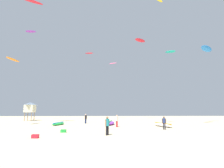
# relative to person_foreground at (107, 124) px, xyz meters

# --- Properties ---
(ground_plane) EXTENTS (120.00, 120.00, 0.00)m
(ground_plane) POSITION_rel_person_foreground_xyz_m (0.89, -6.09, -1.04)
(ground_plane) COLOR beige
(person_foreground) EXTENTS (0.42, 0.47, 1.77)m
(person_foreground) POSITION_rel_person_foreground_xyz_m (0.00, 0.00, 0.00)
(person_foreground) COLOR black
(person_foreground) RESTS_ON ground
(person_midground) EXTENTS (0.38, 0.51, 1.70)m
(person_midground) POSITION_rel_person_foreground_xyz_m (1.43, 8.06, -0.04)
(person_midground) COLOR #B21E23
(person_midground) RESTS_ON ground
(person_left) EXTENTS (0.45, 0.40, 1.68)m
(person_left) POSITION_rel_person_foreground_xyz_m (-3.81, 14.70, -0.05)
(person_left) COLOR navy
(person_left) RESTS_ON ground
(person_right) EXTENTS (0.47, 0.36, 1.60)m
(person_right) POSITION_rel_person_foreground_xyz_m (7.10, 4.57, -0.10)
(person_right) COLOR #2D2D33
(person_right) RESTS_ON ground
(kite_grounded_near) EXTENTS (1.98, 5.12, 0.61)m
(kite_grounded_near) POSITION_rel_person_foreground_xyz_m (0.56, 12.20, -0.75)
(kite_grounded_near) COLOR purple
(kite_grounded_near) RESTS_ON ground
(kite_grounded_mid) EXTENTS (1.75, 3.87, 0.48)m
(kite_grounded_mid) POSITION_rel_person_foreground_xyz_m (-7.83, 11.64, -0.82)
(kite_grounded_mid) COLOR green
(kite_grounded_mid) RESTS_ON ground
(kite_grounded_far) EXTENTS (2.28, 4.47, 0.53)m
(kite_grounded_far) POSITION_rel_person_foreground_xyz_m (8.17, 8.32, -0.79)
(kite_grounded_far) COLOR white
(kite_grounded_far) RESTS_ON ground
(lifeguard_tower) EXTENTS (2.30, 2.30, 4.15)m
(lifeguard_tower) POSITION_rel_person_foreground_xyz_m (-17.62, 23.32, 2.02)
(lifeguard_tower) COLOR #8C704C
(lifeguard_tower) RESTS_ON ground
(cooler_box) EXTENTS (0.56, 0.36, 0.32)m
(cooler_box) POSITION_rel_person_foreground_xyz_m (-4.70, 2.22, -0.88)
(cooler_box) COLOR green
(cooler_box) RESTS_ON ground
(gear_bag) EXTENTS (0.56, 0.36, 0.32)m
(gear_bag) POSITION_rel_person_foreground_xyz_m (-6.18, -1.50, -0.88)
(gear_bag) COLOR red
(gear_bag) RESTS_ON ground
(kite_aloft_0) EXTENTS (2.42, 1.05, 0.29)m
(kite_aloft_0) POSITION_rel_person_foreground_xyz_m (-4.97, 29.60, 17.29)
(kite_aloft_0) COLOR red
(kite_aloft_2) EXTENTS (2.57, 2.00, 0.53)m
(kite_aloft_2) POSITION_rel_person_foreground_xyz_m (1.78, 31.18, 14.85)
(kite_aloft_2) COLOR #E5598C
(kite_aloft_3) EXTENTS (2.74, 0.90, 0.55)m
(kite_aloft_3) POSITION_rel_person_foreground_xyz_m (-19.93, 25.77, 21.73)
(kite_aloft_3) COLOR purple
(kite_aloft_4) EXTENTS (3.58, 2.64, 0.88)m
(kite_aloft_4) POSITION_rel_person_foreground_xyz_m (9.32, 28.06, 20.70)
(kite_aloft_4) COLOR red
(kite_aloft_5) EXTENTS (2.12, 1.82, 0.38)m
(kite_aloft_5) POSITION_rel_person_foreground_xyz_m (8.70, 9.33, 19.95)
(kite_aloft_5) COLOR yellow
(kite_aloft_6) EXTENTS (1.34, 2.91, 0.38)m
(kite_aloft_6) POSITION_rel_person_foreground_xyz_m (-15.11, 10.08, 9.38)
(kite_aloft_6) COLOR orange
(kite_aloft_7) EXTENTS (4.49, 3.46, 0.82)m
(kite_aloft_7) POSITION_rel_person_foreground_xyz_m (-14.34, 12.69, 21.56)
(kite_aloft_7) COLOR red
(kite_aloft_8) EXTENTS (3.71, 3.16, 0.93)m
(kite_aloft_8) POSITION_rel_person_foreground_xyz_m (17.70, 11.54, 12.15)
(kite_aloft_8) COLOR blue
(kite_aloft_9) EXTENTS (3.27, 2.15, 0.79)m
(kite_aloft_9) POSITION_rel_person_foreground_xyz_m (20.52, 35.02, 19.98)
(kite_aloft_9) COLOR #19B29E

